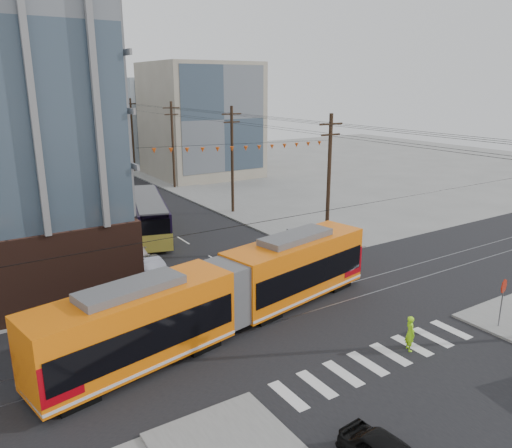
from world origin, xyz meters
The scene contains 12 objects.
ground centered at (0.00, 0.00, 0.00)m, with size 160.00×160.00×0.00m, color slate.
bg_bldg_ne_near centered at (16.00, 48.00, 8.00)m, with size 14.00×14.00×16.00m, color gray.
bg_bldg_ne_far centered at (18.00, 68.00, 7.00)m, with size 16.00×16.00×14.00m, color #8C99A5.
utility_pole_far centered at (8.50, 56.00, 5.50)m, with size 0.30×0.30×11.00m, color black.
streetcar centered at (-4.79, 3.93, 2.07)m, with size 21.49×3.02×4.14m, color orange, non-canonical shape.
city_bus centered at (-1.75, 23.36, 1.74)m, with size 2.66×12.27×3.48m, color black, non-canonical shape.
parked_car_silver centered at (-5.84, 13.61, 0.80)m, with size 1.69×4.85×1.60m, color #989AA9.
parked_car_white centered at (-5.45, 16.89, 0.71)m, with size 1.98×4.87×1.41m, color silver.
parked_car_grey centered at (-5.56, 25.25, 0.68)m, with size 2.26×4.90×1.36m, color slate.
pedestrian centered at (1.92, -3.19, 0.94)m, with size 0.69×0.45×1.89m, color #A4FF19.
stop_sign centered at (7.97, -4.30, 1.37)m, with size 0.84×0.84×2.75m, color #A21100, non-canonical shape.
jersey_barrier centered at (8.30, 14.36, 0.35)m, with size 0.79×3.52×0.70m, color gray.
Camera 1 is at (-17.05, -18.15, 13.21)m, focal length 35.00 mm.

